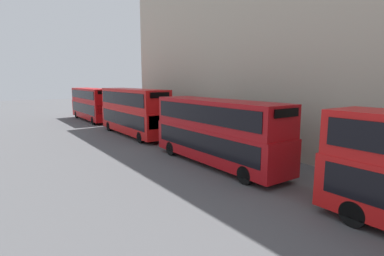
{
  "coord_description": "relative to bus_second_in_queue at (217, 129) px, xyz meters",
  "views": [
    {
      "loc": [
        -10.46,
        4.27,
        5.4
      ],
      "look_at": [
        0.48,
        20.0,
        2.36
      ],
      "focal_mm": 28.0,
      "sensor_mm": 36.0,
      "label": 1
    }
  ],
  "objects": [
    {
      "name": "bus_second_in_queue",
      "position": [
        0.0,
        0.0,
        0.0
      ],
      "size": [
        2.59,
        10.75,
        4.2
      ],
      "color": "#A80F14",
      "rests_on": "ground"
    },
    {
      "name": "bus_third_in_queue",
      "position": [
        0.0,
        12.95,
        0.21
      ],
      "size": [
        2.59,
        11.09,
        4.6
      ],
      "color": "red",
      "rests_on": "ground"
    },
    {
      "name": "bus_trailing",
      "position": [
        0.0,
        26.62,
        0.08
      ],
      "size": [
        2.59,
        11.25,
        4.36
      ],
      "color": "#B20C0F",
      "rests_on": "ground"
    }
  ]
}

